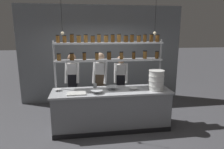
# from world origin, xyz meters

# --- Properties ---
(ground_plane) EXTENTS (40.00, 40.00, 0.00)m
(ground_plane) POSITION_xyz_m (0.00, 0.00, 0.00)
(ground_plane) COLOR #4C4C51
(back_wall) EXTENTS (5.08, 0.12, 3.00)m
(back_wall) POSITION_xyz_m (0.00, 2.00, 1.50)
(back_wall) COLOR gray
(back_wall) RESTS_ON ground_plane
(prep_counter) EXTENTS (2.68, 0.76, 0.92)m
(prep_counter) POSITION_xyz_m (0.00, -0.00, 0.46)
(prep_counter) COLOR gray
(prep_counter) RESTS_ON ground_plane
(spice_shelf_unit) EXTENTS (2.57, 0.28, 2.17)m
(spice_shelf_unit) POSITION_xyz_m (0.01, 0.33, 1.76)
(spice_shelf_unit) COLOR #B7BABF
(spice_shelf_unit) RESTS_ON ground_plane
(chef_left) EXTENTS (0.38, 0.31, 1.67)m
(chef_left) POSITION_xyz_m (-0.89, 0.79, 0.96)
(chef_left) COLOR black
(chef_left) RESTS_ON ground_plane
(chef_center) EXTENTS (0.42, 0.35, 1.71)m
(chef_center) POSITION_xyz_m (-0.20, 0.56, 0.99)
(chef_center) COLOR black
(chef_center) RESTS_ON ground_plane
(chef_right) EXTENTS (0.40, 0.32, 1.61)m
(chef_right) POSITION_xyz_m (0.36, 0.74, 0.92)
(chef_right) COLOR black
(chef_right) RESTS_ON ground_plane
(container_stack) EXTENTS (0.35, 0.35, 0.46)m
(container_stack) POSITION_xyz_m (1.00, -0.13, 1.15)
(container_stack) COLOR white
(container_stack) RESTS_ON prep_counter
(cutting_board) EXTENTS (0.40, 0.26, 0.02)m
(cutting_board) POSITION_xyz_m (-0.78, -0.15, 0.93)
(cutting_board) COLOR silver
(cutting_board) RESTS_ON prep_counter
(prep_bowl_near_left) EXTENTS (0.17, 0.17, 0.05)m
(prep_bowl_near_left) POSITION_xyz_m (-1.20, 0.13, 0.94)
(prep_bowl_near_left) COLOR white
(prep_bowl_near_left) RESTS_ON prep_counter
(prep_bowl_center_front) EXTENTS (0.26, 0.26, 0.07)m
(prep_bowl_center_front) POSITION_xyz_m (-0.35, -0.17, 0.95)
(prep_bowl_center_front) COLOR silver
(prep_bowl_center_front) RESTS_ON prep_counter
(prep_bowl_center_back) EXTENTS (0.20, 0.20, 0.05)m
(prep_bowl_center_back) POSITION_xyz_m (0.50, -0.05, 0.95)
(prep_bowl_center_back) COLOR white
(prep_bowl_center_back) RESTS_ON prep_counter
(prep_bowl_near_right) EXTENTS (0.28, 0.28, 0.08)m
(prep_bowl_near_right) POSITION_xyz_m (0.03, 0.05, 0.96)
(prep_bowl_near_right) COLOR #B2B7BC
(prep_bowl_near_right) RESTS_ON prep_counter
(serving_cup_front) EXTENTS (0.08, 0.08, 0.10)m
(serving_cup_front) POSITION_xyz_m (-0.36, 0.26, 0.97)
(serving_cup_front) COLOR #B2B7BC
(serving_cup_front) RESTS_ON prep_counter
(pendant_light_row) EXTENTS (2.05, 0.07, 0.80)m
(pendant_light_row) POSITION_xyz_m (-0.03, 0.00, 2.23)
(pendant_light_row) COLOR black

